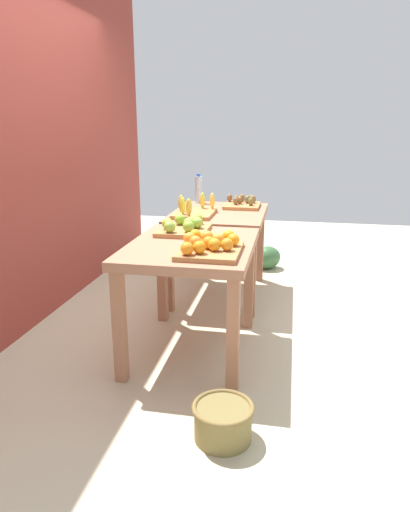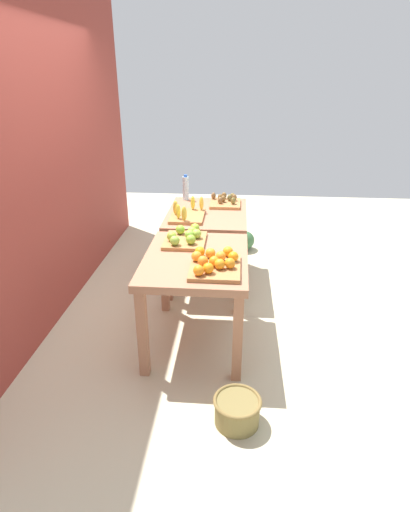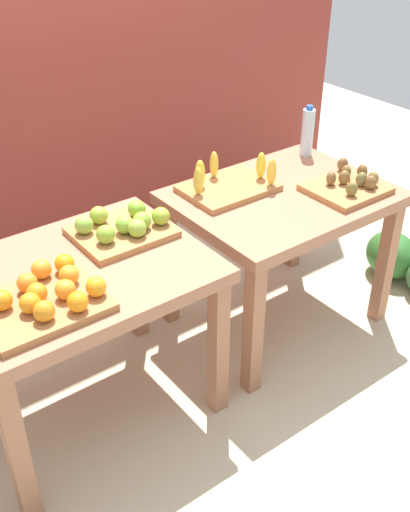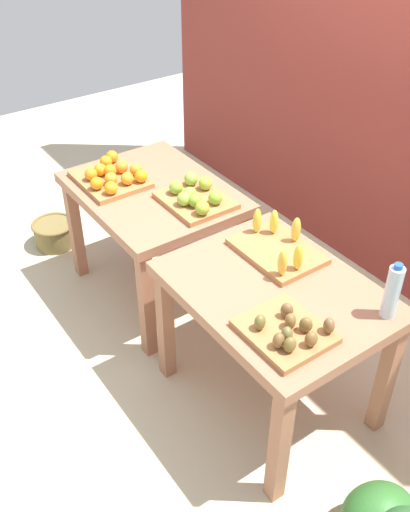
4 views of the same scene
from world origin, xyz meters
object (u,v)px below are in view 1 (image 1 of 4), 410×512
(banana_crate, at_px, (194,211))
(display_table_left, at_px, (192,260))
(wicker_basket, at_px, (223,421))
(orange_bin, at_px, (209,246))
(water_bottle, at_px, (198,189))
(apple_bin, at_px, (185,227))
(watermelon_pile, at_px, (252,249))
(display_table_right, at_px, (219,224))
(kiwi_bin, at_px, (242,204))

(banana_crate, bearing_deg, display_table_left, -169.03)
(banana_crate, relative_size, wicker_basket, 1.42)
(orange_bin, distance_m, water_bottle, 1.80)
(apple_bin, height_order, watermelon_pile, apple_bin)
(banana_crate, bearing_deg, orange_bin, -163.43)
(display_table_left, relative_size, display_table_right, 1.00)
(display_table_right, relative_size, orange_bin, 2.34)
(orange_bin, bearing_deg, apple_bin, 28.88)
(watermelon_pile, bearing_deg, display_table_right, 167.13)
(kiwi_bin, bearing_deg, apple_bin, 165.36)
(display_table_left, height_order, display_table_right, same)
(wicker_basket, bearing_deg, water_bottle, 14.38)
(display_table_left, xyz_separation_m, apple_bin, (0.28, 0.11, 0.16))
(orange_bin, bearing_deg, display_table_left, 37.44)
(display_table_left, height_order, kiwi_bin, kiwi_bin)
(banana_crate, bearing_deg, apple_bin, -174.13)
(orange_bin, relative_size, water_bottle, 1.59)
(orange_bin, xyz_separation_m, banana_crate, (1.13, 0.33, -0.01))
(kiwi_bin, distance_m, watermelon_pile, 0.93)
(apple_bin, relative_size, wicker_basket, 1.32)
(apple_bin, xyz_separation_m, kiwi_bin, (1.11, -0.29, -0.01))
(orange_bin, relative_size, apple_bin, 1.08)
(display_table_right, relative_size, wicker_basket, 3.35)
(display_table_left, distance_m, wicker_basket, 1.10)
(apple_bin, bearing_deg, water_bottle, 7.16)
(kiwi_bin, bearing_deg, watermelon_pile, -3.59)
(display_table_left, xyz_separation_m, water_bottle, (1.54, 0.27, 0.25))
(apple_bin, bearing_deg, display_table_right, -7.72)
(display_table_right, xyz_separation_m, wicker_basket, (-2.00, -0.35, -0.56))
(watermelon_pile, bearing_deg, wicker_basket, -177.47)
(orange_bin, height_order, water_bottle, water_bottle)
(banana_crate, distance_m, water_bottle, 0.64)
(display_table_left, bearing_deg, banana_crate, 10.97)
(display_table_left, distance_m, kiwi_bin, 1.41)
(apple_bin, bearing_deg, banana_crate, 5.87)
(wicker_basket, bearing_deg, display_table_left, 21.68)
(apple_bin, bearing_deg, orange_bin, -151.12)
(kiwi_bin, xyz_separation_m, wicker_basket, (-2.27, -0.17, -0.70))
(display_table_right, distance_m, orange_bin, 1.34)
(display_table_left, bearing_deg, watermelon_pile, -6.02)
(display_table_left, relative_size, watermelon_pile, 1.54)
(apple_bin, relative_size, water_bottle, 1.47)
(display_table_right, distance_m, kiwi_bin, 0.36)
(display_table_left, xyz_separation_m, display_table_right, (1.12, 0.00, 0.00))
(kiwi_bin, bearing_deg, wicker_basket, -175.63)
(display_table_left, xyz_separation_m, banana_crate, (0.92, 0.18, 0.15))
(display_table_right, xyz_separation_m, banana_crate, (-0.20, 0.18, 0.15))
(display_table_right, distance_m, water_bottle, 0.56)
(display_table_left, relative_size, wicker_basket, 3.35)
(display_table_right, height_order, orange_bin, orange_bin)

